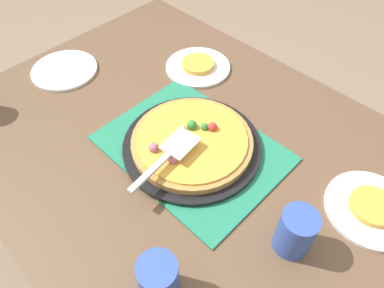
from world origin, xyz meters
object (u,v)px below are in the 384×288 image
Objects in this scene: cup_far at (159,280)px; served_slice_left at (373,206)px; plate_far_right at (198,67)px; plate_near_left at (371,209)px; served_slice_right at (198,64)px; pizza_pan at (192,146)px; cup_corner at (295,232)px; plate_side at (64,70)px; pizza at (192,141)px; pizza_server at (168,155)px.

served_slice_left is at bearing 65.24° from cup_far.
plate_far_right is 1.83× the size of cup_far.
plate_near_left is 2.00× the size of served_slice_right.
pizza_pan is 0.39m from cup_far.
served_slice_right is at bearing 171.07° from served_slice_left.
served_slice_left is 0.69m from served_slice_right.
cup_far is 0.30m from cup_corner.
pizza is at bearing 6.03° from plate_side.
pizza is 0.10m from pizza_server.
plate_far_right is 0.45m from pizza_server.
cup_corner reaches higher than plate_side.
pizza_server is (0.01, -0.10, 0.06)m from pizza_pan.
plate_far_right is 2.00× the size of served_slice_left.
pizza_server reaches higher than plate_near_left.
pizza is 0.36m from cup_corner.
pizza is 1.50× the size of plate_near_left.
cup_far is (-0.22, -0.48, 0.06)m from plate_near_left.
plate_far_right is (-0.68, 0.11, 0.00)m from plate_near_left.
pizza_pan is 1.73× the size of plate_far_right.
pizza is 3.00× the size of served_slice_right.
plate_side is (-0.99, -0.22, 0.00)m from plate_near_left.
plate_far_right and plate_side have the same top height.
cup_far is at bearing -114.76° from plate_near_left.
served_slice_left and served_slice_right have the same top height.
served_slice_right is (-0.24, 0.27, 0.01)m from pizza_pan.
plate_side is at bearing -173.93° from pizza_pan.
cup_far reaches higher than pizza.
pizza_pan reaches higher than plate_side.
served_slice_left is 0.53m from cup_far.
pizza_server is at bearing -148.80° from plate_near_left.
pizza_server reaches higher than pizza_pan.
served_slice_left is at bearing -8.93° from served_slice_right.
cup_far is at bearing -116.12° from cup_corner.
served_slice_right is (-0.68, 0.11, 0.01)m from plate_near_left.
plate_side is 2.00× the size of served_slice_right.
pizza_pan is 3.45× the size of served_slice_right.
pizza is 1.50× the size of plate_far_right.
served_slice_right is 0.92× the size of cup_corner.
pizza is at bearing 172.66° from cup_corner.
pizza is 2.75× the size of cup_corner.
plate_far_right is 0.94× the size of pizza_server.
pizza_pan is 0.36m from cup_corner.
served_slice_right is 0.47× the size of pizza_server.
served_slice_right is at bearing 127.91° from cup_far.
pizza_server is (0.25, -0.37, 0.06)m from plate_far_right.
served_slice_left reaches higher than plate_side.
plate_far_right is 0.69m from served_slice_left.
served_slice_right is at bearing 124.11° from pizza_server.
pizza_server reaches higher than served_slice_right.
pizza_pan is 3.45× the size of served_slice_left.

